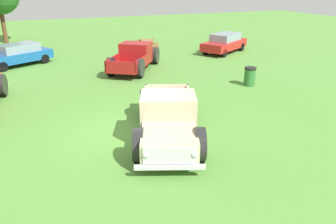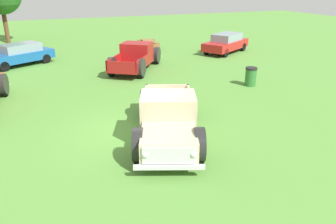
{
  "view_description": "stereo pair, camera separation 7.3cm",
  "coord_description": "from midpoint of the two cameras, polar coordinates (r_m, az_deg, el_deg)",
  "views": [
    {
      "loc": [
        -3.07,
        -10.25,
        5.01
      ],
      "look_at": [
        0.87,
        -0.71,
        0.9
      ],
      "focal_mm": 35.35,
      "sensor_mm": 36.0,
      "label": 1
    },
    {
      "loc": [
        -3.01,
        -10.28,
        5.01
      ],
      "look_at": [
        0.87,
        -0.71,
        0.9
      ],
      "focal_mm": 35.35,
      "sensor_mm": 36.0,
      "label": 2
    }
  ],
  "objects": [
    {
      "name": "ground_plane",
      "position": [
        11.82,
        -5.06,
        -3.46
      ],
      "size": [
        80.0,
        80.0,
        0.0
      ],
      "primitive_type": "plane",
      "color": "#548C38"
    },
    {
      "name": "sedan_distant_a",
      "position": [
        25.38,
        10.05,
        11.67
      ],
      "size": [
        4.47,
        3.61,
        1.4
      ],
      "color": "#B21E1E",
      "rests_on": "ground_plane"
    },
    {
      "name": "sedan_distant_b",
      "position": [
        23.09,
        -24.13,
        9.11
      ],
      "size": [
        4.36,
        3.4,
        1.36
      ],
      "color": "#195699",
      "rests_on": "ground_plane"
    },
    {
      "name": "picnic_table",
      "position": [
        25.76,
        -3.31,
        11.56
      ],
      "size": [
        1.69,
        1.97,
        0.78
      ],
      "color": "olive",
      "rests_on": "ground_plane"
    },
    {
      "name": "trash_can",
      "position": [
        17.41,
        14.19,
        5.95
      ],
      "size": [
        0.59,
        0.59,
        0.95
      ],
      "color": "#2D6B2D",
      "rests_on": "ground_plane"
    },
    {
      "name": "pickup_truck_behind_right",
      "position": [
        20.42,
        -5.19,
        9.57
      ],
      "size": [
        4.41,
        5.25,
        1.57
      ],
      "color": "maroon",
      "rests_on": "ground_plane"
    },
    {
      "name": "pickup_truck_foreground",
      "position": [
        10.81,
        0.22,
        -1.39
      ],
      "size": [
        3.67,
        5.6,
        1.62
      ],
      "color": "#C6B793",
      "rests_on": "ground_plane"
    }
  ]
}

